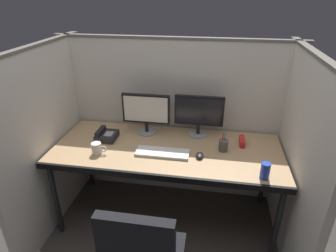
{
  "coord_description": "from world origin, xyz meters",
  "views": [
    {
      "loc": [
        0.35,
        -1.74,
        1.96
      ],
      "look_at": [
        0.0,
        0.35,
        0.92
      ],
      "focal_mm": 30.64,
      "sensor_mm": 36.0,
      "label": 1
    }
  ],
  "objects_px": {
    "monitor_right": "(199,113)",
    "keyboard_main": "(163,153)",
    "coffee_mug": "(97,148)",
    "desk_phone": "(106,135)",
    "monitor_left": "(146,111)",
    "red_stapler": "(242,141)",
    "computer_mouse": "(200,155)",
    "soda_can": "(265,171)",
    "desk": "(167,154)",
    "pen_cup": "(223,145)"
  },
  "relations": [
    {
      "from": "monitor_left",
      "to": "desk_phone",
      "type": "bearing_deg",
      "value": -152.01
    },
    {
      "from": "keyboard_main",
      "to": "pen_cup",
      "type": "bearing_deg",
      "value": 16.01
    },
    {
      "from": "desk",
      "to": "pen_cup",
      "type": "distance_m",
      "value": 0.47
    },
    {
      "from": "monitor_left",
      "to": "red_stapler",
      "type": "height_order",
      "value": "monitor_left"
    },
    {
      "from": "monitor_left",
      "to": "soda_can",
      "type": "height_order",
      "value": "monitor_left"
    },
    {
      "from": "coffee_mug",
      "to": "monitor_right",
      "type": "bearing_deg",
      "value": 30.52
    },
    {
      "from": "monitor_right",
      "to": "keyboard_main",
      "type": "bearing_deg",
      "value": -124.2
    },
    {
      "from": "monitor_right",
      "to": "red_stapler",
      "type": "xyz_separation_m",
      "value": [
        0.38,
        -0.11,
        -0.19
      ]
    },
    {
      "from": "desk",
      "to": "coffee_mug",
      "type": "distance_m",
      "value": 0.57
    },
    {
      "from": "soda_can",
      "to": "pen_cup",
      "type": "distance_m",
      "value": 0.44
    },
    {
      "from": "soda_can",
      "to": "pen_cup",
      "type": "relative_size",
      "value": 0.74
    },
    {
      "from": "monitor_right",
      "to": "desk_phone",
      "type": "height_order",
      "value": "monitor_right"
    },
    {
      "from": "monitor_left",
      "to": "monitor_right",
      "type": "xyz_separation_m",
      "value": [
        0.47,
        0.03,
        0.0
      ]
    },
    {
      "from": "red_stapler",
      "to": "coffee_mug",
      "type": "bearing_deg",
      "value": -163.29
    },
    {
      "from": "monitor_left",
      "to": "desk_phone",
      "type": "xyz_separation_m",
      "value": [
        -0.33,
        -0.17,
        -0.18
      ]
    },
    {
      "from": "desk",
      "to": "pen_cup",
      "type": "relative_size",
      "value": 11.47
    },
    {
      "from": "desk",
      "to": "monitor_left",
      "type": "bearing_deg",
      "value": 132.04
    },
    {
      "from": "desk",
      "to": "soda_can",
      "type": "relative_size",
      "value": 15.57
    },
    {
      "from": "keyboard_main",
      "to": "soda_can",
      "type": "xyz_separation_m",
      "value": [
        0.77,
        -0.2,
        0.05
      ]
    },
    {
      "from": "monitor_right",
      "to": "desk_phone",
      "type": "xyz_separation_m",
      "value": [
        -0.8,
        -0.21,
        -0.18
      ]
    },
    {
      "from": "red_stapler",
      "to": "monitor_right",
      "type": "bearing_deg",
      "value": 163.97
    },
    {
      "from": "monitor_left",
      "to": "coffee_mug",
      "type": "height_order",
      "value": "monitor_left"
    },
    {
      "from": "desk_phone",
      "to": "coffee_mug",
      "type": "bearing_deg",
      "value": -85.99
    },
    {
      "from": "monitor_left",
      "to": "monitor_right",
      "type": "height_order",
      "value": "same"
    },
    {
      "from": "monitor_left",
      "to": "desk_phone",
      "type": "distance_m",
      "value": 0.41
    },
    {
      "from": "computer_mouse",
      "to": "coffee_mug",
      "type": "xyz_separation_m",
      "value": [
        -0.82,
        -0.08,
        0.03
      ]
    },
    {
      "from": "keyboard_main",
      "to": "soda_can",
      "type": "height_order",
      "value": "soda_can"
    },
    {
      "from": "coffee_mug",
      "to": "desk_phone",
      "type": "bearing_deg",
      "value": 94.01
    },
    {
      "from": "desk",
      "to": "red_stapler",
      "type": "xyz_separation_m",
      "value": [
        0.62,
        0.18,
        0.08
      ]
    },
    {
      "from": "coffee_mug",
      "to": "keyboard_main",
      "type": "bearing_deg",
      "value": 8.69
    },
    {
      "from": "computer_mouse",
      "to": "coffee_mug",
      "type": "height_order",
      "value": "coffee_mug"
    },
    {
      "from": "desk",
      "to": "red_stapler",
      "type": "relative_size",
      "value": 12.67
    },
    {
      "from": "coffee_mug",
      "to": "soda_can",
      "type": "bearing_deg",
      "value": -5.16
    },
    {
      "from": "monitor_left",
      "to": "red_stapler",
      "type": "distance_m",
      "value": 0.88
    },
    {
      "from": "monitor_left",
      "to": "coffee_mug",
      "type": "relative_size",
      "value": 3.41
    },
    {
      "from": "red_stapler",
      "to": "coffee_mug",
      "type": "distance_m",
      "value": 1.21
    },
    {
      "from": "desk_phone",
      "to": "coffee_mug",
      "type": "relative_size",
      "value": 1.51
    },
    {
      "from": "monitor_right",
      "to": "coffee_mug",
      "type": "distance_m",
      "value": 0.92
    },
    {
      "from": "computer_mouse",
      "to": "soda_can",
      "type": "bearing_deg",
      "value": -22.67
    },
    {
      "from": "desk",
      "to": "keyboard_main",
      "type": "distance_m",
      "value": 0.11
    },
    {
      "from": "keyboard_main",
      "to": "soda_can",
      "type": "relative_size",
      "value": 3.52
    },
    {
      "from": "computer_mouse",
      "to": "red_stapler",
      "type": "relative_size",
      "value": 0.64
    },
    {
      "from": "soda_can",
      "to": "desk_phone",
      "type": "xyz_separation_m",
      "value": [
        -1.3,
        0.37,
        -0.03
      ]
    },
    {
      "from": "monitor_left",
      "to": "keyboard_main",
      "type": "bearing_deg",
      "value": -58.52
    },
    {
      "from": "monitor_right",
      "to": "keyboard_main",
      "type": "distance_m",
      "value": 0.5
    },
    {
      "from": "desk",
      "to": "monitor_left",
      "type": "xyz_separation_m",
      "value": [
        -0.23,
        0.26,
        0.27
      ]
    },
    {
      "from": "keyboard_main",
      "to": "coffee_mug",
      "type": "xyz_separation_m",
      "value": [
        -0.52,
        -0.08,
        0.04
      ]
    },
    {
      "from": "monitor_left",
      "to": "computer_mouse",
      "type": "distance_m",
      "value": 0.65
    },
    {
      "from": "computer_mouse",
      "to": "desk_phone",
      "type": "distance_m",
      "value": 0.85
    },
    {
      "from": "soda_can",
      "to": "keyboard_main",
      "type": "bearing_deg",
      "value": 165.67
    }
  ]
}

